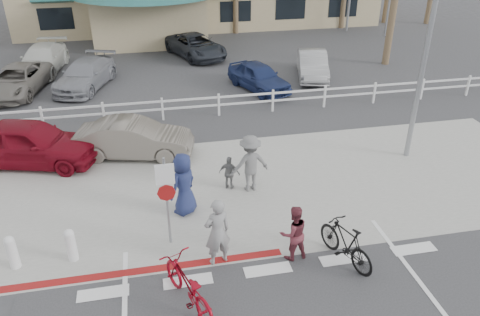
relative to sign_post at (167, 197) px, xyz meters
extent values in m
plane|color=#333335|center=(2.30, -2.20, -1.45)|extent=(140.00, 140.00, 0.00)
cube|color=gray|center=(2.30, 2.30, -1.44)|extent=(22.00, 7.00, 0.01)
cube|color=#333335|center=(2.30, 6.30, -1.45)|extent=(40.00, 5.00, 0.01)
cube|color=#333335|center=(2.30, 15.80, -1.45)|extent=(50.00, 16.00, 0.01)
cube|color=maroon|center=(-0.70, -1.00, -1.44)|extent=(7.00, 0.25, 0.02)
imported|color=maroon|center=(0.24, -2.34, -0.89)|extent=(1.52, 2.26, 1.12)
imported|color=gray|center=(1.13, -1.04, -0.51)|extent=(0.78, 0.62, 1.89)
imported|color=black|center=(4.30, -1.65, -0.88)|extent=(1.14, 1.98, 1.15)
imported|color=maroon|center=(3.05, -1.24, -0.68)|extent=(0.81, 0.67, 1.53)
imported|color=slate|center=(2.69, 2.20, -0.51)|extent=(1.31, 0.88, 1.89)
imported|color=slate|center=(2.06, 2.36, -0.88)|extent=(0.73, 0.55, 1.15)
imported|color=#1C244F|center=(0.54, 1.35, -0.49)|extent=(1.10, 1.10, 1.93)
imported|color=#666057|center=(-0.87, 5.28, -0.77)|extent=(4.36, 2.35, 1.36)
imported|color=maroon|center=(-4.42, 5.43, -0.65)|extent=(5.05, 3.10, 1.61)
imported|color=slate|center=(-6.35, 12.99, -0.80)|extent=(3.01, 5.03, 1.31)
imported|color=gray|center=(-3.20, 13.17, -0.78)|extent=(3.29, 4.96, 1.34)
imported|color=navy|center=(5.16, 11.14, -0.79)|extent=(2.85, 4.20, 1.33)
imported|color=gray|center=(8.36, 12.41, -0.77)|extent=(2.43, 4.34, 1.35)
imported|color=silver|center=(-5.68, 16.26, -0.76)|extent=(2.55, 5.00, 1.39)
imported|color=#242930|center=(2.82, 17.45, -0.79)|extent=(3.74, 5.22, 1.32)
camera|label=1|loc=(-0.19, -10.23, 6.60)|focal=35.00mm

